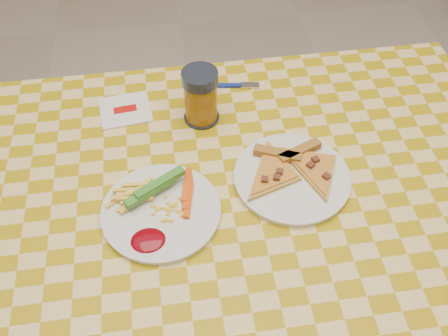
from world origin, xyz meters
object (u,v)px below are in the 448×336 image
at_px(table, 230,219).
at_px(plate_right, 292,178).
at_px(drink_glass, 201,97).
at_px(plate_left, 161,212).

bearing_deg(table, plate_right, 11.97).
height_order(table, drink_glass, drink_glass).
relative_size(table, plate_right, 5.37).
bearing_deg(plate_left, table, 7.36).
distance_m(plate_right, drink_glass, 0.28).
bearing_deg(table, plate_left, -172.64).
xyz_separation_m(plate_right, drink_glass, (-0.16, 0.21, 0.06)).
height_order(plate_left, drink_glass, drink_glass).
bearing_deg(drink_glass, plate_left, -113.09).
xyz_separation_m(table, drink_glass, (-0.03, 0.24, 0.14)).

